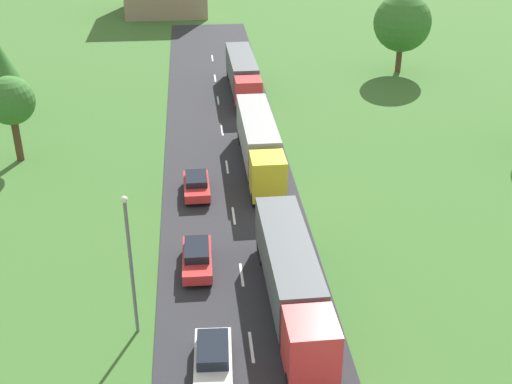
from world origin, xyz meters
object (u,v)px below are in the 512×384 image
at_px(car_fifth, 197,185).
at_px(tree_birch, 11,101).
at_px(car_fourth, 197,257).
at_px(car_third, 213,359).
at_px(lamppost_second, 130,259).
at_px(truck_third, 259,142).
at_px(tree_pine, 402,23).
at_px(truck_second, 292,278).
at_px(truck_fourth, 243,74).

xyz_separation_m(car_fifth, tree_birch, (-14.19, 7.45, 4.23)).
bearing_deg(car_fourth, car_third, -86.22).
xyz_separation_m(car_third, lamppost_second, (-3.90, 3.55, 3.69)).
bearing_deg(lamppost_second, car_fourth, 59.31).
height_order(truck_third, car_fifth, truck_third).
height_order(car_fourth, tree_pine, tree_pine).
distance_m(car_fourth, car_fifth, 9.66).
distance_m(truck_third, car_fourth, 14.80).
distance_m(car_fourth, lamppost_second, 7.45).
bearing_deg(tree_pine, tree_birch, -151.80).
bearing_deg(truck_third, tree_pine, 52.28).
relative_size(truck_second, car_fifth, 3.26).
bearing_deg(car_fifth, truck_second, -70.71).
bearing_deg(truck_second, truck_third, 89.84).
xyz_separation_m(car_fourth, lamppost_second, (-3.30, -5.55, 3.72)).
xyz_separation_m(truck_third, truck_fourth, (0.10, 17.60, -0.09)).
bearing_deg(lamppost_second, car_third, -42.34).
height_order(car_fourth, lamppost_second, lamppost_second).
distance_m(car_fifth, tree_pine, 36.06).
height_order(car_third, tree_pine, tree_pine).
xyz_separation_m(truck_third, car_third, (-4.56, -22.90, -1.35)).
bearing_deg(truck_third, truck_second, -90.16).
bearing_deg(truck_fourth, tree_birch, -143.47).
relative_size(truck_second, tree_pine, 1.58).
xyz_separation_m(truck_second, tree_pine, (18.02, 41.58, 3.35)).
bearing_deg(truck_fourth, tree_pine, 17.50).
bearing_deg(tree_birch, car_fifth, -27.71).
bearing_deg(tree_birch, truck_third, -9.77).
bearing_deg(truck_second, truck_fourth, 89.77).
xyz_separation_m(truck_second, truck_fourth, (0.15, 35.95, 0.01)).
relative_size(truck_third, car_third, 3.04).
distance_m(lamppost_second, tree_birch, 25.08).
distance_m(truck_third, truck_fourth, 17.60).
distance_m(truck_second, car_third, 6.54).
xyz_separation_m(truck_second, car_third, (-4.51, -4.56, -1.25)).
distance_m(car_third, car_fourth, 9.12).
relative_size(truck_second, lamppost_second, 1.67).
distance_m(truck_fourth, car_fourth, 31.87).
xyz_separation_m(lamppost_second, tree_birch, (-10.75, 22.66, 0.49)).
relative_size(truck_fourth, tree_birch, 1.86).
distance_m(car_third, lamppost_second, 6.43).
bearing_deg(lamppost_second, car_fifth, 77.27).
bearing_deg(tree_birch, truck_fourth, 36.53).
xyz_separation_m(truck_second, tree_birch, (-19.16, 21.65, 2.92)).
bearing_deg(tree_pine, lamppost_second, -121.82).
xyz_separation_m(truck_third, tree_pine, (17.97, 23.24, 3.25)).
height_order(truck_second, truck_fourth, truck_fourth).
distance_m(truck_fourth, car_fifth, 22.38).
bearing_deg(tree_birch, car_third, -60.80).
bearing_deg(tree_pine, car_fourth, -121.99).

